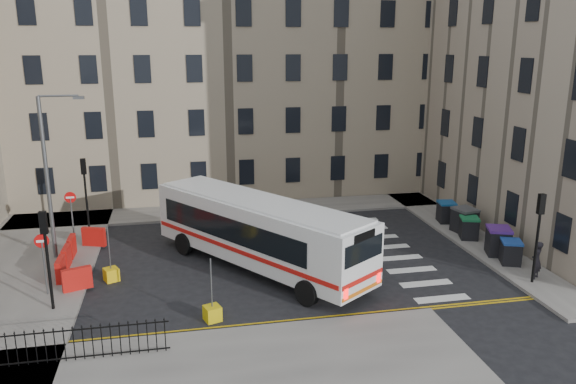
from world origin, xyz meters
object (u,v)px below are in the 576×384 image
object	(u,v)px
wheelie_bin_b	(498,241)
streetlamp	(47,176)
wheelie_bin_a	(511,252)
bollard_chevron	(212,313)
wheelie_bin_c	(469,228)
wheelie_bin_e	(446,212)
bus	(258,230)
bollard_yellow	(111,275)
pedestrian	(537,260)
wheelie_bin_d	(464,220)

from	to	relation	value
wheelie_bin_b	streetlamp	bearing A→B (deg)	-170.95
streetlamp	wheelie_bin_a	distance (m)	22.80
streetlamp	bollard_chevron	world-z (taller)	streetlamp
wheelie_bin_b	wheelie_bin_c	world-z (taller)	wheelie_bin_b
wheelie_bin_e	wheelie_bin_b	bearing A→B (deg)	-79.09
bus	streetlamp	bearing A→B (deg)	127.71
wheelie_bin_b	bollard_yellow	size ratio (longest dim) A/B	2.63
wheelie_bin_e	wheelie_bin_a	bearing A→B (deg)	-79.75
wheelie_bin_b	wheelie_bin_c	bearing A→B (deg)	114.44
wheelie_bin_a	wheelie_bin_c	size ratio (longest dim) A/B	0.99
wheelie_bin_a	wheelie_bin_c	distance (m)	3.75
pedestrian	wheelie_bin_b	bearing A→B (deg)	-127.05
bus	wheelie_bin_b	xyz separation A→B (m)	(12.10, -0.97, -1.07)
wheelie_bin_c	wheelie_bin_e	distance (m)	2.97
bus	pedestrian	world-z (taller)	bus
wheelie_bin_a	wheelie_bin_d	world-z (taller)	wheelie_bin_d
wheelie_bin_b	bollard_chevron	xyz separation A→B (m)	(-14.68, -3.94, -0.56)
wheelie_bin_c	wheelie_bin_e	size ratio (longest dim) A/B	1.04
pedestrian	bollard_chevron	distance (m)	14.75
streetlamp	wheelie_bin_b	distance (m)	22.59
wheelie_bin_a	wheelie_bin_b	world-z (taller)	wheelie_bin_b
bus	wheelie_bin_a	bearing A→B (deg)	-45.14
wheelie_bin_a	bollard_chevron	world-z (taller)	wheelie_bin_a
wheelie_bin_c	streetlamp	bearing A→B (deg)	-165.76
wheelie_bin_e	bollard_yellow	xyz separation A→B (m)	(-18.88, -4.67, -0.47)
bus	wheelie_bin_b	bearing A→B (deg)	-39.41
wheelie_bin_c	bollard_chevron	distance (m)	15.85
wheelie_bin_c	bollard_chevron	world-z (taller)	wheelie_bin_c
wheelie_bin_b	wheelie_bin_c	size ratio (longest dim) A/B	1.18
wheelie_bin_a	bollard_chevron	bearing A→B (deg)	-148.20
wheelie_bin_b	wheelie_bin_e	bearing A→B (deg)	110.24
pedestrian	streetlamp	bearing A→B (deg)	-55.59
wheelie_bin_a	bollard_chevron	xyz separation A→B (m)	(-14.61, -2.71, -0.44)
bollard_yellow	wheelie_bin_e	bearing A→B (deg)	13.89
wheelie_bin_c	bollard_yellow	size ratio (longest dim) A/B	2.22
wheelie_bin_c	wheelie_bin_d	size ratio (longest dim) A/B	0.90
streetlamp	pedestrian	world-z (taller)	streetlamp
bollard_yellow	bollard_chevron	size ratio (longest dim) A/B	1.00
wheelie_bin_b	bollard_chevron	bearing A→B (deg)	-145.45
wheelie_bin_b	wheelie_bin_e	distance (m)	5.49
wheelie_bin_c	bollard_chevron	size ratio (longest dim) A/B	2.22
streetlamp	wheelie_bin_d	bearing A→B (deg)	-1.35
streetlamp	wheelie_bin_b	size ratio (longest dim) A/B	5.16
bollard_chevron	pedestrian	bearing A→B (deg)	3.36
wheelie_bin_b	wheelie_bin_c	xyz separation A→B (m)	(-0.22, 2.52, -0.11)
bus	wheelie_bin_c	bearing A→B (deg)	-27.38
pedestrian	bollard_chevron	world-z (taller)	pedestrian
bollard_chevron	wheelie_bin_c	bearing A→B (deg)	24.07
bus	wheelie_bin_d	size ratio (longest dim) A/B	7.94
bus	wheelie_bin_d	world-z (taller)	bus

